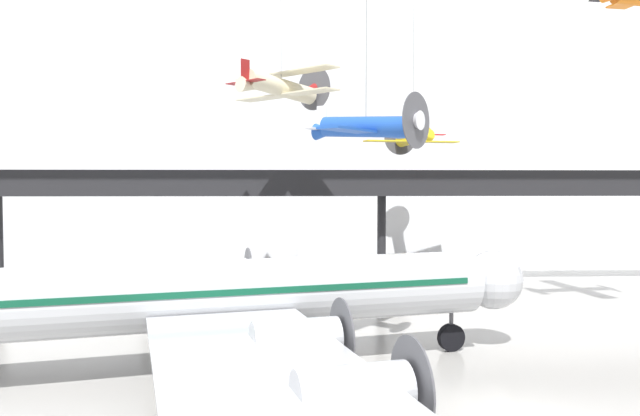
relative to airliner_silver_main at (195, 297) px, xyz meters
name	(u,v)px	position (x,y,z in m)	size (l,w,h in m)	color
ground_plane	(501,411)	(11.37, -4.90, -3.23)	(260.00, 260.00, 0.00)	#9E9B96
hangar_back_wall	(369,131)	(11.37, 32.15, 9.73)	(140.00, 3.00, 25.92)	silver
mezzanine_walkway	(384,191)	(11.37, 22.72, 4.18)	(110.00, 3.20, 9.03)	black
airliner_silver_main	(195,297)	(0.00, 0.00, 0.00)	(31.29, 36.16, 8.83)	#B7BABF
suspended_plane_cream_biplane	(281,87)	(3.41, 17.22, 11.44)	(7.60, 7.60, 8.90)	beige
suspended_plane_yellow_lowwing	(413,137)	(13.73, 22.88, 8.41)	(7.83, 6.46, 11.69)	yellow
suspended_plane_blue_trainer	(366,127)	(7.49, 2.32, 7.35)	(5.77, 6.07, 12.53)	#1E4CAD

